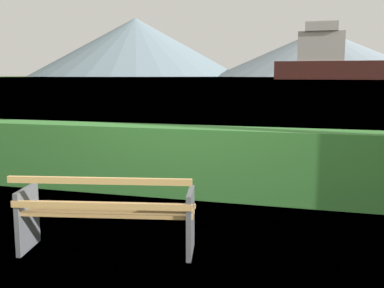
{
  "coord_description": "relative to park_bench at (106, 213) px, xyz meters",
  "views": [
    {
      "loc": [
        2.11,
        -4.27,
        1.86
      ],
      "look_at": [
        0.0,
        3.3,
        0.67
      ],
      "focal_mm": 42.89,
      "sensor_mm": 36.0,
      "label": 1
    }
  ],
  "objects": [
    {
      "name": "park_bench",
      "position": [
        0.0,
        0.0,
        0.0
      ],
      "size": [
        1.91,
        0.91,
        0.87
      ],
      "color": "tan",
      "rests_on": "ground_plane"
    },
    {
      "name": "hedge_row",
      "position": [
        -0.01,
        2.51,
        0.1
      ],
      "size": [
        12.06,
        0.63,
        1.07
      ],
      "primitive_type": "cube",
      "color": "#387A33",
      "rests_on": "ground_plane"
    },
    {
      "name": "ground_plane",
      "position": [
        -0.01,
        0.06,
        -0.43
      ],
      "size": [
        1400.0,
        1400.0,
        0.0
      ],
      "primitive_type": "plane",
      "color": "#4C6B33"
    },
    {
      "name": "water_surface",
      "position": [
        -0.01,
        308.66,
        -0.43
      ],
      "size": [
        620.0,
        620.0,
        0.0
      ],
      "primitive_type": "plane",
      "color": "slate",
      "rests_on": "ground_plane"
    },
    {
      "name": "distant_hills",
      "position": [
        27.26,
        593.91,
        30.33
      ],
      "size": [
        820.97,
        399.63,
        77.36
      ],
      "color": "slate",
      "rests_on": "ground_plane"
    }
  ]
}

